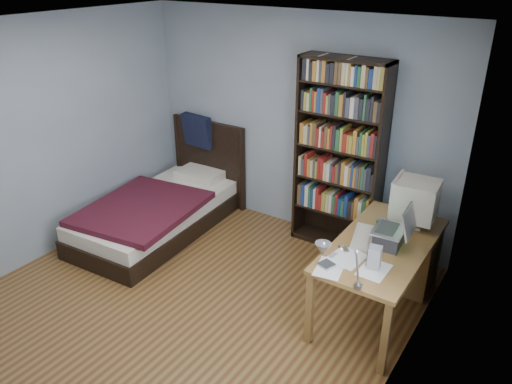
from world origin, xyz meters
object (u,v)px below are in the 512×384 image
soda_can (380,225)px  crt_monitor (414,200)px  desk (395,253)px  keyboard (364,237)px  bed (162,209)px  laptop (391,235)px  speaker (375,258)px  desk_lamp (329,253)px  bookshelf (339,157)px

soda_can → crt_monitor: bearing=55.7°
desk → soda_can: size_ratio=12.95×
keyboard → bed: bed is taller
crt_monitor → keyboard: bearing=-117.7°
desk → bed: 2.75m
laptop → bed: 2.86m
speaker → bed: 2.91m
desk → bed: (-2.73, -0.32, -0.16)m
desk_lamp → desk: bearing=88.9°
crt_monitor → laptop: crt_monitor is taller
crt_monitor → laptop: bearing=-93.0°
laptop → bookshelf: bearing=135.1°
laptop → bed: size_ratio=0.18×
desk → laptop: laptop is taller
speaker → bookshelf: bearing=116.1°
crt_monitor → bed: (-2.82, -0.38, -0.73)m
desk_lamp → bed: size_ratio=0.26×
desk → bed: size_ratio=0.70×
desk_lamp → speaker: (0.10, 0.65, -0.35)m
laptop → bed: bearing=177.8°
laptop → soda_can: (-0.17, 0.20, -0.05)m
soda_can → bed: bed is taller
crt_monitor → bookshelf: (-0.95, 0.43, 0.07)m
laptop → bookshelf: (-0.92, 0.92, 0.21)m
crt_monitor → soda_can: size_ratio=3.83×
laptop → desk_lamp: (-0.09, -1.05, 0.34)m
speaker → bookshelf: (-0.93, 1.31, 0.23)m
desk_lamp → keyboard: bearing=97.7°
bookshelf → keyboard: bearing=-53.5°
desk → keyboard: size_ratio=3.34×
laptop → soda_can: size_ratio=3.41×
desk → desk_lamp: 1.66m
desk → crt_monitor: bearing=30.4°
laptop → keyboard: (-0.23, -0.01, -0.10)m
desk → speaker: 0.93m
crt_monitor → bed: 2.94m
keyboard → soda_can: 0.22m
bed → crt_monitor: bearing=7.6°
crt_monitor → bed: bearing=-172.4°
speaker → bookshelf: size_ratio=0.09×
speaker → soda_can: (-0.18, 0.59, -0.04)m
laptop → bed: bed is taller
desk_lamp → crt_monitor: bearing=85.6°
speaker → keyboard: bearing=113.1°
bookshelf → desk: bearing=-29.6°
desk → desk_lamp: desk_lamp is taller
desk → crt_monitor: 0.58m
desk_lamp → soda_can: size_ratio=4.77×
crt_monitor → desk_lamp: bearing=-94.4°
laptop → desk: bearing=98.5°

